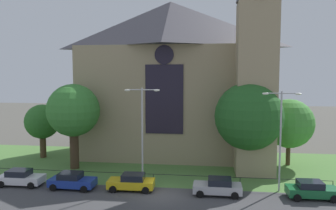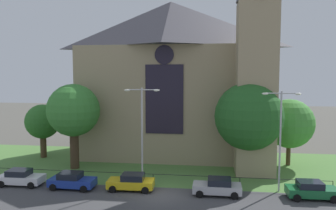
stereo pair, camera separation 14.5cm
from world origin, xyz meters
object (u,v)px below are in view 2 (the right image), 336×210
at_px(tree_left_far, 43,122).
at_px(parked_car_green, 312,190).
at_px(church_building, 176,77).
at_px(tree_left_near, 74,111).
at_px(parked_car_silver, 217,187).
at_px(tree_right_near, 249,117).
at_px(parked_car_white, 21,177).
at_px(streetlamp_near, 142,125).
at_px(parked_car_yellow, 131,182).
at_px(tree_right_far, 289,124).
at_px(parked_car_blue, 72,181).
at_px(streetlamp_far, 281,129).

bearing_deg(tree_left_far, parked_car_green, -19.52).
relative_size(church_building, tree_left_near, 2.73).
bearing_deg(parked_car_silver, tree_right_near, -116.67).
bearing_deg(parked_car_green, parked_car_white, 178.09).
xyz_separation_m(streetlamp_near, parked_car_yellow, (-0.73, -1.42, -5.09)).
bearing_deg(parked_car_yellow, tree_right_far, -148.20).
xyz_separation_m(parked_car_silver, parked_car_green, (7.92, 0.19, 0.00)).
height_order(tree_left_near, parked_car_silver, tree_left_near).
relative_size(parked_car_white, parked_car_green, 0.99).
relative_size(tree_left_near, parked_car_yellow, 2.23).
bearing_deg(tree_right_far, parked_car_blue, -152.83).
height_order(streetlamp_far, parked_car_silver, streetlamp_far).
height_order(streetlamp_far, parked_car_blue, streetlamp_far).
relative_size(streetlamp_far, parked_car_blue, 2.14).
bearing_deg(tree_left_far, streetlamp_far, -18.36).
distance_m(streetlamp_near, parked_car_blue, 8.27).
bearing_deg(tree_left_near, parked_car_green, -14.73).
relative_size(tree_right_near, parked_car_blue, 2.30).
distance_m(streetlamp_near, parked_car_green, 15.90).
bearing_deg(streetlamp_near, parked_car_green, -5.61).
relative_size(tree_left_far, streetlamp_far, 0.75).
bearing_deg(streetlamp_near, church_building, 82.13).
xyz_separation_m(tree_right_far, streetlamp_far, (-2.81, -9.39, 0.82)).
relative_size(church_building, parked_car_yellow, 6.10).
xyz_separation_m(church_building, streetlamp_far, (10.78, -13.00, -4.57)).
xyz_separation_m(streetlamp_near, streetlamp_far, (12.58, 0.00, -0.13)).
bearing_deg(parked_car_green, tree_right_near, 125.42).
height_order(tree_right_near, parked_car_white, tree_right_near).
relative_size(tree_left_far, parked_car_silver, 1.62).
distance_m(tree_left_far, parked_car_silver, 24.70).
height_order(tree_right_near, streetlamp_near, tree_right_near).
height_order(parked_car_blue, parked_car_silver, same).
distance_m(tree_left_far, tree_right_far, 30.22).
height_order(tree_left_far, parked_car_green, tree_left_far).
distance_m(church_building, parked_car_silver, 18.27).
relative_size(tree_left_near, parked_car_blue, 2.25).
distance_m(parked_car_white, parked_car_blue, 5.25).
distance_m(tree_right_far, streetlamp_near, 18.05).
bearing_deg(parked_car_blue, tree_left_near, 112.39).
relative_size(tree_left_far, parked_car_white, 1.61).
xyz_separation_m(church_building, parked_car_green, (13.19, -14.47, -9.53)).
xyz_separation_m(tree_right_far, parked_car_white, (-26.92, -10.87, -4.14)).
height_order(church_building, tree_left_near, church_building).
distance_m(tree_left_near, tree_right_near, 19.10).
bearing_deg(streetlamp_far, tree_left_far, 161.64).
height_order(church_building, parked_car_white, church_building).
bearing_deg(parked_car_white, tree_right_near, 15.15).
height_order(tree_right_far, parked_car_green, tree_right_far).
distance_m(tree_right_far, parked_car_white, 29.33).
relative_size(parked_car_white, parked_car_yellow, 0.99).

